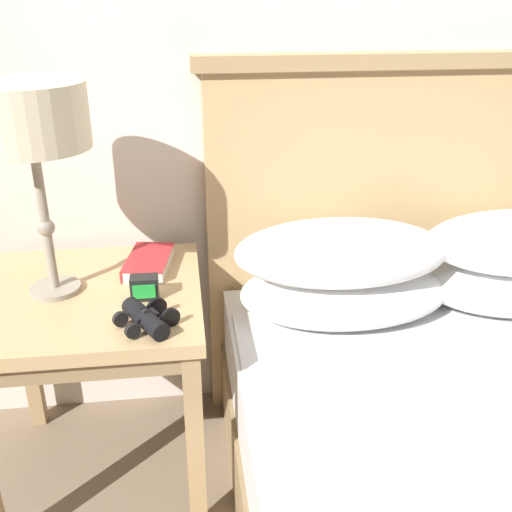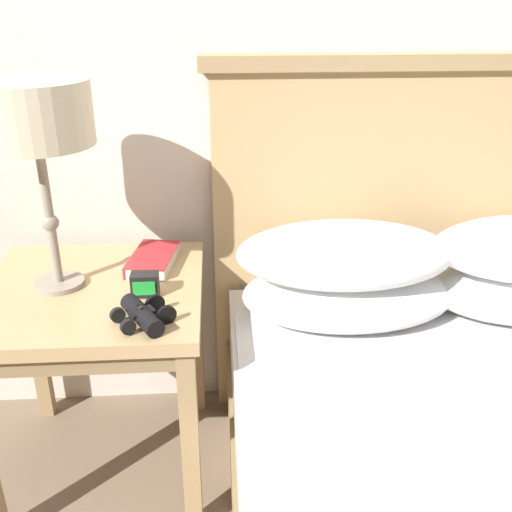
% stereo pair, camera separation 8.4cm
% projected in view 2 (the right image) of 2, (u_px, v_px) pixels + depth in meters
% --- Properties ---
extents(nightstand, '(0.58, 0.58, 0.60)m').
position_uv_depth(nightstand, '(94.00, 314.00, 1.61)').
color(nightstand, tan).
rests_on(nightstand, ground_plane).
extents(table_lamp, '(0.27, 0.27, 0.53)m').
position_uv_depth(table_lamp, '(35.00, 120.00, 1.41)').
color(table_lamp, gray).
rests_on(table_lamp, nightstand).
extents(book_on_nightstand, '(0.15, 0.22, 0.04)m').
position_uv_depth(book_on_nightstand, '(153.00, 259.00, 1.70)').
color(book_on_nightstand, silver).
rests_on(book_on_nightstand, nightstand).
extents(binoculars_pair, '(0.16, 0.16, 0.05)m').
position_uv_depth(binoculars_pair, '(143.00, 315.00, 1.40)').
color(binoculars_pair, black).
rests_on(binoculars_pair, nightstand).
extents(alarm_clock, '(0.07, 0.05, 0.06)m').
position_uv_depth(alarm_clock, '(145.00, 284.00, 1.52)').
color(alarm_clock, black).
rests_on(alarm_clock, nightstand).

